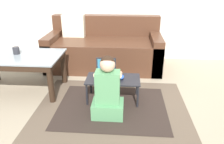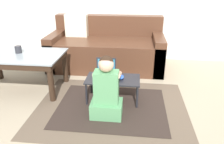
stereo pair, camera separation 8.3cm
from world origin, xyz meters
TOP-DOWN VIEW (x-y plane):
  - ground_plane at (0.00, 0.00)m, footprint 16.00×16.00m
  - area_rug at (0.03, 0.01)m, footprint 1.71×1.33m
  - couch at (-0.20, 1.29)m, footprint 1.80×0.85m
  - coffee_table at (-1.18, 0.35)m, footprint 1.10×0.64m
  - laptop_desk at (0.03, 0.18)m, footprint 0.63×0.34m
  - laptop at (-0.06, 0.21)m, footprint 0.24×0.21m
  - computer_mouse at (0.12, 0.19)m, footprint 0.07×0.12m
  - person_seated at (-0.00, -0.15)m, footprint 0.33×0.39m
  - cup_on_table at (-1.21, 0.40)m, footprint 0.08×0.08m

SIDE VIEW (x-z plane):
  - ground_plane at x=0.00m, z-range 0.00..0.00m
  - area_rug at x=0.03m, z-range 0.00..0.01m
  - laptop_desk at x=0.03m, z-range 0.11..0.40m
  - couch at x=-0.20m, z-range -0.12..0.70m
  - person_seated at x=0.00m, z-range -0.04..0.64m
  - computer_mouse at x=0.12m, z-range 0.29..0.33m
  - laptop at x=-0.06m, z-range 0.22..0.44m
  - coffee_table at x=-1.18m, z-range 0.17..0.66m
  - cup_on_table at x=-1.21m, z-range 0.48..0.57m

